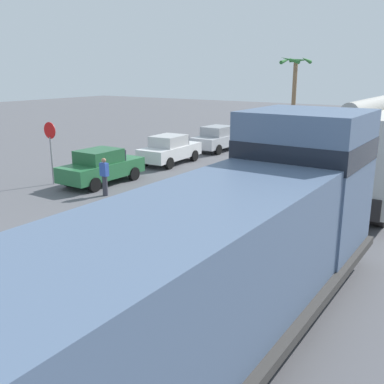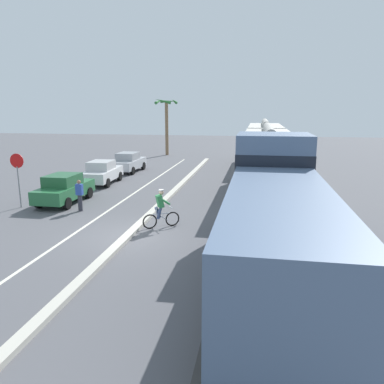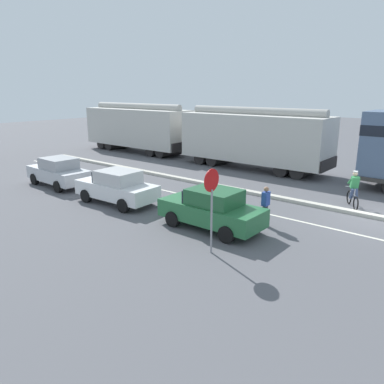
{
  "view_description": "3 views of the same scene",
  "coord_description": "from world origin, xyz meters",
  "px_view_note": "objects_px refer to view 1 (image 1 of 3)",
  "views": [
    {
      "loc": [
        9.52,
        -9.94,
        5.14
      ],
      "look_at": [
        1.04,
        2.69,
        1.01
      ],
      "focal_mm": 42.0,
      "sensor_mm": 36.0,
      "label": 1
    },
    {
      "loc": [
        5.08,
        -14.06,
        5.13
      ],
      "look_at": [
        2.58,
        0.25,
        1.9
      ],
      "focal_mm": 35.0,
      "sensor_mm": 36.0,
      "label": 2
    },
    {
      "loc": [
        -16.61,
        -3.52,
        5.31
      ],
      "look_at": [
        -4.81,
        6.21,
        1.11
      ],
      "focal_mm": 35.0,
      "sensor_mm": 36.0,
      "label": 3
    }
  ],
  "objects_px": {
    "pedestrian_by_cars": "(105,176)",
    "parked_car_white": "(170,149)",
    "hopper_car_lead": "(378,148)",
    "cyclist": "(167,207)",
    "parked_car_silver": "(218,138)",
    "parked_car_green": "(101,166)",
    "stop_sign": "(50,141)",
    "palm_tree_near": "(295,79)",
    "locomotive": "(237,248)"
  },
  "relations": [
    {
      "from": "pedestrian_by_cars",
      "to": "parked_car_white",
      "type": "bearing_deg",
      "value": 104.26
    },
    {
      "from": "hopper_car_lead",
      "to": "cyclist",
      "type": "relative_size",
      "value": 6.18
    },
    {
      "from": "parked_car_silver",
      "to": "cyclist",
      "type": "bearing_deg",
      "value": -65.52
    },
    {
      "from": "pedestrian_by_cars",
      "to": "parked_car_green",
      "type": "bearing_deg",
      "value": 138.33
    },
    {
      "from": "hopper_car_lead",
      "to": "pedestrian_by_cars",
      "type": "bearing_deg",
      "value": -146.85
    },
    {
      "from": "parked_car_green",
      "to": "stop_sign",
      "type": "bearing_deg",
      "value": -144.02
    },
    {
      "from": "parked_car_silver",
      "to": "stop_sign",
      "type": "height_order",
      "value": "stop_sign"
    },
    {
      "from": "stop_sign",
      "to": "pedestrian_by_cars",
      "type": "relative_size",
      "value": 1.78
    },
    {
      "from": "cyclist",
      "to": "palm_tree_near",
      "type": "bearing_deg",
      "value": 103.12
    },
    {
      "from": "cyclist",
      "to": "pedestrian_by_cars",
      "type": "distance_m",
      "value": 5.16
    },
    {
      "from": "parked_car_green",
      "to": "stop_sign",
      "type": "height_order",
      "value": "stop_sign"
    },
    {
      "from": "parked_car_green",
      "to": "parked_car_white",
      "type": "height_order",
      "value": "same"
    },
    {
      "from": "parked_car_green",
      "to": "palm_tree_near",
      "type": "distance_m",
      "value": 23.04
    },
    {
      "from": "locomotive",
      "to": "hopper_car_lead",
      "type": "height_order",
      "value": "locomotive"
    },
    {
      "from": "hopper_car_lead",
      "to": "cyclist",
      "type": "xyz_separation_m",
      "value": [
        -4.71,
        -8.15,
        -1.26
      ]
    },
    {
      "from": "locomotive",
      "to": "palm_tree_near",
      "type": "xyz_separation_m",
      "value": [
        -10.81,
        30.16,
        2.65
      ]
    },
    {
      "from": "palm_tree_near",
      "to": "parked_car_silver",
      "type": "bearing_deg",
      "value": -91.68
    },
    {
      "from": "parked_car_silver",
      "to": "stop_sign",
      "type": "xyz_separation_m",
      "value": [
        -1.78,
        -12.08,
        1.21
      ]
    },
    {
      "from": "locomotive",
      "to": "parked_car_white",
      "type": "xyz_separation_m",
      "value": [
        -11.26,
        12.95,
        -0.98
      ]
    },
    {
      "from": "parked_car_green",
      "to": "cyclist",
      "type": "height_order",
      "value": "cyclist"
    },
    {
      "from": "parked_car_white",
      "to": "parked_car_silver",
      "type": "height_order",
      "value": "same"
    },
    {
      "from": "parked_car_green",
      "to": "parked_car_silver",
      "type": "relative_size",
      "value": 0.99
    },
    {
      "from": "parked_car_silver",
      "to": "stop_sign",
      "type": "bearing_deg",
      "value": -98.4
    },
    {
      "from": "cyclist",
      "to": "locomotive",
      "type": "bearing_deg",
      "value": -40.4
    },
    {
      "from": "parked_car_silver",
      "to": "cyclist",
      "type": "xyz_separation_m",
      "value": [
        6.44,
        -14.16,
        0.0
      ]
    },
    {
      "from": "locomotive",
      "to": "parked_car_green",
      "type": "xyz_separation_m",
      "value": [
        -11.12,
        7.41,
        -0.98
      ]
    },
    {
      "from": "stop_sign",
      "to": "palm_tree_near",
      "type": "height_order",
      "value": "palm_tree_near"
    },
    {
      "from": "parked_car_green",
      "to": "stop_sign",
      "type": "xyz_separation_m",
      "value": [
        -1.82,
        -1.32,
        1.21
      ]
    },
    {
      "from": "parked_car_green",
      "to": "parked_car_white",
      "type": "bearing_deg",
      "value": 91.49
    },
    {
      "from": "parked_car_white",
      "to": "palm_tree_near",
      "type": "xyz_separation_m",
      "value": [
        0.46,
        17.21,
        3.63
      ]
    },
    {
      "from": "locomotive",
      "to": "parked_car_silver",
      "type": "height_order",
      "value": "locomotive"
    },
    {
      "from": "parked_car_silver",
      "to": "pedestrian_by_cars",
      "type": "relative_size",
      "value": 2.63
    },
    {
      "from": "locomotive",
      "to": "cyclist",
      "type": "height_order",
      "value": "locomotive"
    },
    {
      "from": "parked_car_green",
      "to": "parked_car_silver",
      "type": "xyz_separation_m",
      "value": [
        -0.04,
        10.75,
        0.0
      ]
    },
    {
      "from": "cyclist",
      "to": "pedestrian_by_cars",
      "type": "xyz_separation_m",
      "value": [
        -4.77,
        1.95,
        0.03
      ]
    },
    {
      "from": "locomotive",
      "to": "parked_car_green",
      "type": "height_order",
      "value": "locomotive"
    },
    {
      "from": "hopper_car_lead",
      "to": "pedestrian_by_cars",
      "type": "distance_m",
      "value": 11.4
    },
    {
      "from": "pedestrian_by_cars",
      "to": "hopper_car_lead",
      "type": "bearing_deg",
      "value": 33.15
    },
    {
      "from": "stop_sign",
      "to": "parked_car_silver",
      "type": "bearing_deg",
      "value": 81.6
    },
    {
      "from": "hopper_car_lead",
      "to": "parked_car_silver",
      "type": "relative_size",
      "value": 2.49
    },
    {
      "from": "cyclist",
      "to": "hopper_car_lead",
      "type": "bearing_deg",
      "value": 59.95
    },
    {
      "from": "parked_car_green",
      "to": "parked_car_white",
      "type": "relative_size",
      "value": 0.98
    },
    {
      "from": "parked_car_white",
      "to": "palm_tree_near",
      "type": "height_order",
      "value": "palm_tree_near"
    },
    {
      "from": "parked_car_silver",
      "to": "stop_sign",
      "type": "relative_size",
      "value": 1.48
    },
    {
      "from": "parked_car_silver",
      "to": "palm_tree_near",
      "type": "distance_m",
      "value": 12.54
    },
    {
      "from": "cyclist",
      "to": "parked_car_white",
      "type": "bearing_deg",
      "value": 126.22
    },
    {
      "from": "locomotive",
      "to": "stop_sign",
      "type": "xyz_separation_m",
      "value": [
        -12.94,
        6.09,
        0.23
      ]
    },
    {
      "from": "parked_car_green",
      "to": "pedestrian_by_cars",
      "type": "xyz_separation_m",
      "value": [
        1.63,
        -1.45,
        0.03
      ]
    },
    {
      "from": "pedestrian_by_cars",
      "to": "stop_sign",
      "type": "bearing_deg",
      "value": 177.88
    },
    {
      "from": "cyclist",
      "to": "parked_car_silver",
      "type": "bearing_deg",
      "value": 114.48
    }
  ]
}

